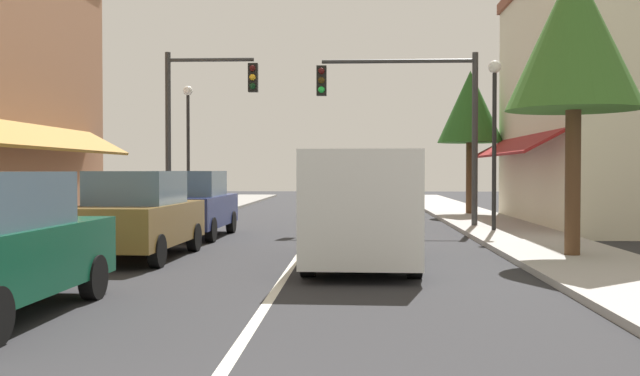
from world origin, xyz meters
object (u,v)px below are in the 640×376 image
Objects in this scene: street_lamp_right_mid at (494,117)px; tree_right_near at (574,38)px; parked_car_second_left at (138,215)px; parked_car_third_left at (192,204)px; van_in_lane at (363,204)px; traffic_signal_left_corner at (198,112)px; street_lamp_left_far at (188,130)px; traffic_signal_mast_arm at (418,109)px; tree_right_far at (470,108)px.

tree_right_near is at bearing -86.06° from street_lamp_right_mid.
parked_car_second_left and parked_car_third_left have the same top height.
van_in_lane is 10.85m from traffic_signal_left_corner.
parked_car_third_left is 8.13m from street_lamp_left_far.
tree_right_near reaches higher than street_lamp_left_far.
parked_car_second_left is 10.27m from traffic_signal_mast_arm.
street_lamp_left_far is (-1.19, 3.77, -0.36)m from traffic_signal_left_corner.
traffic_signal_mast_arm is 6.82m from tree_right_far.
tree_right_far is at bearing 67.83° from traffic_signal_mast_arm.
street_lamp_left_far is 10.84m from tree_right_far.
van_in_lane reaches higher than parked_car_third_left.
parked_car_third_left is 0.73× the size of tree_right_far.
parked_car_second_left is 0.75× the size of traffic_signal_left_corner.
parked_car_second_left is 0.73× the size of tree_right_far.
traffic_signal_left_corner is at bearing 137.90° from tree_right_near.
traffic_signal_left_corner is at bearing 164.36° from street_lamp_right_mid.
street_lamp_right_mid reaches higher than parked_car_second_left.
van_in_lane is at bearing -118.98° from street_lamp_right_mid.
traffic_signal_mast_arm is 6.95m from traffic_signal_left_corner.
street_lamp_right_mid is at bearing 37.50° from parked_car_second_left.
tree_right_far reaches higher than street_lamp_right_mid.
parked_car_second_left is 0.84× the size of street_lamp_left_far.
tree_right_far reaches higher than van_in_lane.
street_lamp_right_mid is 0.83× the size of tree_right_near.
street_lamp_left_far is (-1.82, 12.22, 2.42)m from parked_car_second_left.
parked_car_second_left is at bearing -89.54° from parked_car_third_left.
traffic_signal_mast_arm reaches higher than parked_car_second_left.
traffic_signal_mast_arm is 9.30m from street_lamp_left_far.
tree_right_near is at bearing -72.59° from traffic_signal_mast_arm.
parked_car_second_left is 4.68m from parked_car_third_left.
van_in_lane is 14.61m from street_lamp_left_far.
traffic_signal_left_corner is (-0.66, 3.76, 2.78)m from parked_car_third_left.
street_lamp_left_far is at bearing 100.13° from parked_car_second_left.
tree_right_near reaches higher than traffic_signal_mast_arm.
parked_car_second_left is at bearing -122.38° from tree_right_far.
street_lamp_left_far is at bearing 117.54° from van_in_lane.
parked_car_second_left is 0.86× the size of street_lamp_right_mid.
van_in_lane is at bearing -60.83° from traffic_signal_left_corner.
tree_right_near is (4.14, 0.83, 3.23)m from van_in_lane.
tree_right_near is (9.28, -8.39, 0.72)m from traffic_signal_left_corner.
street_lamp_right_mid is 0.86× the size of tree_right_far.
tree_right_far is (8.81, 9.26, 3.34)m from parked_car_third_left.
van_in_lane is at bearing -49.71° from parked_car_third_left.
traffic_signal_mast_arm reaches higher than parked_car_third_left.
van_in_lane is 15.64m from tree_right_far.
traffic_signal_mast_arm is (1.76, 8.42, 2.51)m from van_in_lane.
street_lamp_left_far reaches higher than parked_car_second_left.
street_lamp_right_mid reaches higher than parked_car_third_left.
parked_car_third_left is at bearing -154.57° from traffic_signal_mast_arm.
traffic_signal_left_corner reaches higher than van_in_lane.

